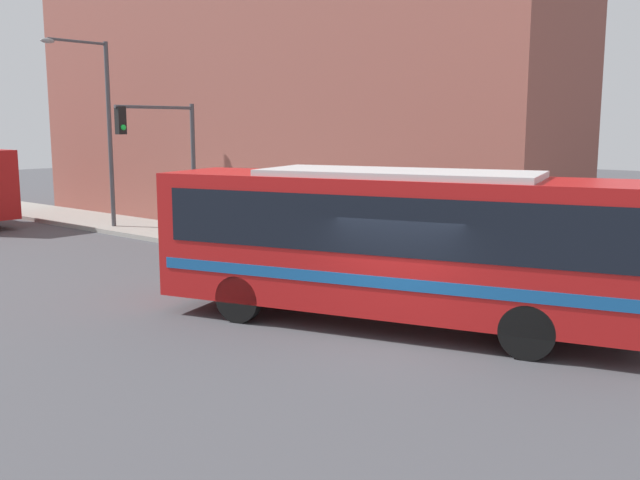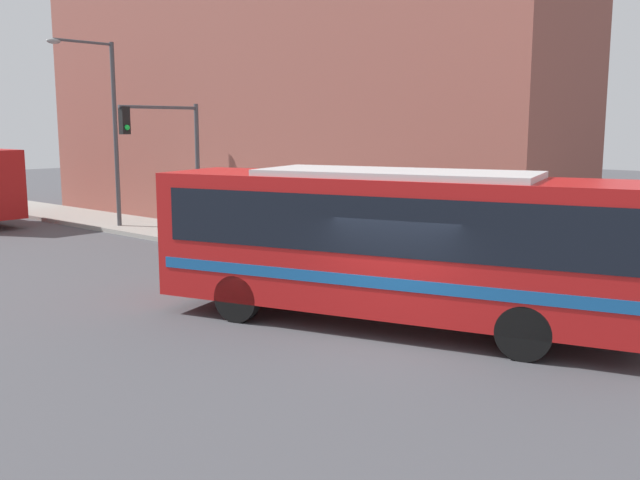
# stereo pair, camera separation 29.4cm
# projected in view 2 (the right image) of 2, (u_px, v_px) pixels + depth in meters

# --- Properties ---
(ground_plane) EXTENTS (120.00, 120.00, 0.00)m
(ground_plane) POSITION_uv_depth(u_px,v_px,m) (397.00, 344.00, 14.25)
(ground_plane) COLOR #47474C
(sidewalk) EXTENTS (3.20, 70.00, 0.17)m
(sidewalk) POSITION_uv_depth(u_px,v_px,m) (106.00, 221.00, 31.74)
(sidewalk) COLOR gray
(sidewalk) RESTS_ON ground_plane
(building_facade) EXTENTS (6.00, 25.64, 11.28)m
(building_facade) POSITION_uv_depth(u_px,v_px,m) (277.00, 94.00, 30.27)
(building_facade) COLOR brown
(building_facade) RESTS_ON ground_plane
(city_bus) EXTENTS (5.27, 10.88, 3.39)m
(city_bus) POSITION_uv_depth(u_px,v_px,m) (395.00, 237.00, 15.16)
(city_bus) COLOR red
(city_bus) RESTS_ON ground_plane
(fire_hydrant) EXTENTS (0.21, 0.28, 0.76)m
(fire_hydrant) POSITION_uv_depth(u_px,v_px,m) (388.00, 258.00, 20.49)
(fire_hydrant) COLOR #999999
(fire_hydrant) RESTS_ON sidewalk
(traffic_light_pole) EXTENTS (3.28, 0.35, 4.90)m
(traffic_light_pole) POSITION_uv_depth(u_px,v_px,m) (171.00, 147.00, 24.83)
(traffic_light_pole) COLOR #47474C
(traffic_light_pole) RESTS_ON sidewalk
(parking_meter) EXTENTS (0.14, 0.14, 1.33)m
(parking_meter) POSITION_uv_depth(u_px,v_px,m) (239.00, 221.00, 24.47)
(parking_meter) COLOR #47474C
(parking_meter) RESTS_ON sidewalk
(street_lamp) EXTENTS (2.87, 0.28, 7.45)m
(street_lamp) POSITION_uv_depth(u_px,v_px,m) (107.00, 118.00, 28.77)
(street_lamp) COLOR #47474C
(street_lamp) RESTS_ON sidewalk
(pedestrian_near_corner) EXTENTS (0.34, 0.34, 1.76)m
(pedestrian_near_corner) POSITION_uv_depth(u_px,v_px,m) (394.00, 231.00, 22.17)
(pedestrian_near_corner) COLOR #47382D
(pedestrian_near_corner) RESTS_ON sidewalk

